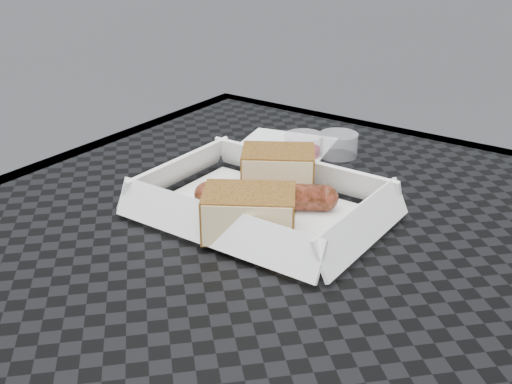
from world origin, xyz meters
TOP-DOWN VIEW (x-y plane):
  - patio_table at (0.00, 0.00)m, footprint 0.80×0.80m
  - food_tray at (-0.08, 0.05)m, footprint 0.22×0.15m
  - bratwurst at (-0.08, 0.05)m, footprint 0.13×0.09m
  - bread_near at (-0.09, 0.10)m, footprint 0.10×0.09m
  - bread_far at (-0.06, -0.00)m, footprint 0.11×0.10m
  - veg_garnish at (-0.03, -0.01)m, footprint 0.03×0.03m
  - napkin at (-0.17, 0.23)m, footprint 0.14×0.14m
  - condiment_cup_sauce at (-0.13, 0.22)m, footprint 0.05×0.05m
  - condiment_cup_empty at (-0.10, 0.25)m, footprint 0.05×0.05m

SIDE VIEW (x-z plane):
  - patio_table at x=0.00m, z-range 0.30..1.04m
  - napkin at x=-0.17m, z-range 0.74..0.75m
  - food_tray at x=-0.08m, z-range 0.74..0.75m
  - veg_garnish at x=-0.03m, z-range 0.75..0.75m
  - condiment_cup_sauce at x=-0.13m, z-range 0.74..0.78m
  - condiment_cup_empty at x=-0.10m, z-range 0.74..0.78m
  - bratwurst at x=-0.08m, z-range 0.75..0.78m
  - bread_far at x=-0.06m, z-range 0.75..0.79m
  - bread_near at x=-0.09m, z-range 0.75..0.80m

